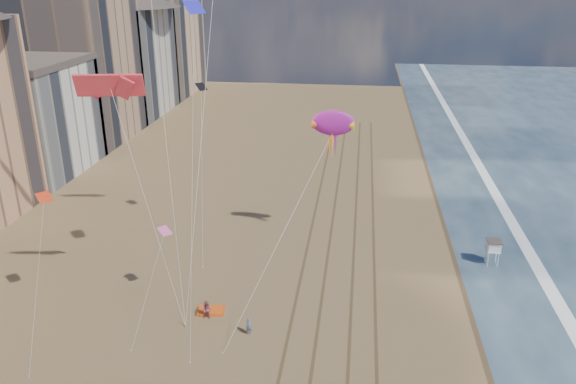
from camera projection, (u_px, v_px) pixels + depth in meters
The scene contains 10 objects.
wet_sand at pixel (482, 232), 66.66m from camera, with size 260.00×260.00×0.00m, color #42301E.
foam at pixel (519, 234), 66.15m from camera, with size 260.00×260.00×0.00m, color white.
tracks at pixel (339, 264), 59.44m from camera, with size 7.68×120.00×0.01m.
buildings at pixel (61, 70), 93.12m from camera, with size 34.72×131.35×29.00m.
lifeguard_stand at pixel (494, 246), 58.56m from camera, with size 1.53×1.53×2.76m.
grounded_kite at pixel (211, 311), 51.00m from camera, with size 2.39×1.52×0.27m, color #F65514.
show_kite at pixel (333, 123), 58.21m from camera, with size 5.95×10.73×25.41m.
kite_flyer_a at pixel (249, 327), 47.62m from camera, with size 0.58×0.38×1.59m, color slate.
kite_flyer_b at pixel (207, 310), 49.77m from camera, with size 0.86×0.67×1.77m, color #954B54.
small_kites at pixel (155, 116), 47.69m from camera, with size 14.80×19.41×19.82m.
Camera 1 is at (3.99, -22.73, 28.96)m, focal length 35.00 mm.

